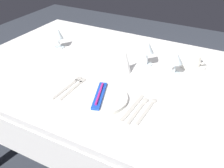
{
  "coord_description": "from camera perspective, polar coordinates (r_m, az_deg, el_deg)",
  "views": [
    {
      "loc": [
        0.52,
        -1.13,
        1.45
      ],
      "look_at": [
        -0.01,
        -0.15,
        0.76
      ],
      "focal_mm": 43.06,
      "sensor_mm": 36.0,
      "label": 1
    }
  ],
  "objects": [
    {
      "name": "dinner_plate",
      "position": [
        1.23,
        -2.66,
        -3.03
      ],
      "size": [
        0.26,
        0.26,
        0.02
      ],
      "primitive_type": "cylinder",
      "color": "white",
      "rests_on": "dining_table"
    },
    {
      "name": "coffee_cup_left",
      "position": [
        1.56,
        17.06,
        4.98
      ],
      "size": [
        0.1,
        0.08,
        0.07
      ],
      "color": "white",
      "rests_on": "saucer_left"
    },
    {
      "name": "spoon_dessert",
      "position": [
        1.19,
        7.85,
        -5.02
      ],
      "size": [
        0.03,
        0.21,
        0.01
      ],
      "color": "beige",
      "rests_on": "dining_table"
    },
    {
      "name": "dinner_knife",
      "position": [
        1.18,
        4.32,
        -5.09
      ],
      "size": [
        0.02,
        0.22,
        0.0
      ],
      "color": "beige",
      "rests_on": "dining_table"
    },
    {
      "name": "wine_glass_centre",
      "position": [
        1.5,
        7.58,
        7.53
      ],
      "size": [
        0.07,
        0.07,
        0.15
      ],
      "color": "silver",
      "rests_on": "dining_table"
    },
    {
      "name": "fork_outer",
      "position": [
        1.33,
        -8.03,
        -0.78
      ],
      "size": [
        0.02,
        0.22,
        0.0
      ],
      "color": "beige",
      "rests_on": "dining_table"
    },
    {
      "name": "toothbrush_package",
      "position": [
        1.22,
        -2.68,
        -2.39
      ],
      "size": [
        0.11,
        0.21,
        0.02
      ],
      "color": "blue",
      "rests_on": "dinner_plate"
    },
    {
      "name": "spoon_soup",
      "position": [
        1.19,
        6.05,
        -4.9
      ],
      "size": [
        0.03,
        0.21,
        0.01
      ],
      "color": "beige",
      "rests_on": "dining_table"
    },
    {
      "name": "wine_glass_left",
      "position": [
        1.74,
        -11.4,
        10.32
      ],
      "size": [
        0.06,
        0.06,
        0.13
      ],
      "color": "silver",
      "rests_on": "dining_table"
    },
    {
      "name": "wine_glass_right",
      "position": [
        1.44,
        13.46,
        5.25
      ],
      "size": [
        0.07,
        0.07,
        0.13
      ],
      "color": "silver",
      "rests_on": "dining_table"
    },
    {
      "name": "dining_table",
      "position": [
        1.48,
        3.04,
        -0.75
      ],
      "size": [
        1.8,
        1.11,
        0.74
      ],
      "color": "white",
      "rests_on": "ground"
    },
    {
      "name": "napkin_folded",
      "position": [
        1.43,
        2.71,
        5.1
      ],
      "size": [
        0.07,
        0.07,
        0.14
      ],
      "primitive_type": "cone",
      "color": "white",
      "rests_on": "dining_table"
    },
    {
      "name": "saucer_left",
      "position": [
        1.58,
        16.78,
        3.77
      ],
      "size": [
        0.14,
        0.14,
        0.01
      ],
      "primitive_type": "cylinder",
      "color": "white",
      "rests_on": "dining_table"
    },
    {
      "name": "fork_inner",
      "position": [
        1.34,
        -9.21,
        -0.51
      ],
      "size": [
        0.02,
        0.23,
        0.0
      ],
      "color": "beige",
      "rests_on": "dining_table"
    }
  ]
}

